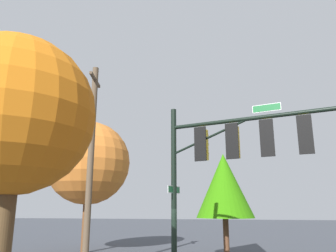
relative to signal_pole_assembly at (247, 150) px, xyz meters
name	(u,v)px	position (x,y,z in m)	size (l,w,h in m)	color
signal_pole_assembly	(247,150)	(0.00, 0.00, 0.00)	(6.21, 2.40, 6.20)	black
utility_pole	(91,159)	(-6.58, 2.42, 0.17)	(0.43, 1.79, 8.93)	brown
tree_near	(88,163)	(-9.01, 7.68, 0.75)	(5.03, 5.03, 7.71)	brown
tree_mid	(14,117)	(-4.87, -5.40, -0.08)	(3.27, 3.27, 6.04)	brown
tree_far	(224,185)	(-0.88, 6.95, -0.75)	(3.04, 3.04, 5.39)	brown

